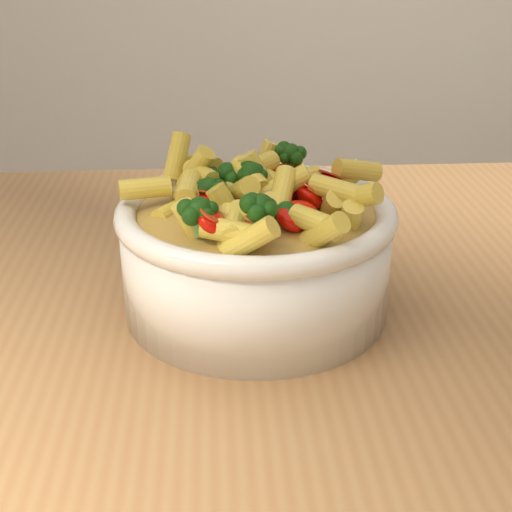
{
  "coord_description": "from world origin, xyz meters",
  "views": [
    {
      "loc": [
        0.04,
        -0.48,
        1.19
      ],
      "look_at": [
        0.07,
        0.03,
        0.95
      ],
      "focal_mm": 50.0,
      "sensor_mm": 36.0,
      "label": 1
    }
  ],
  "objects": [
    {
      "name": "table",
      "position": [
        0.0,
        0.0,
        0.8
      ],
      "size": [
        1.2,
        0.8,
        0.9
      ],
      "color": "#A27445",
      "rests_on": "ground"
    },
    {
      "name": "pasta_salad",
      "position": [
        0.07,
        0.03,
        1.01
      ],
      "size": [
        0.17,
        0.17,
        0.04
      ],
      "color": "#F0D24C",
      "rests_on": "serving_bowl"
    },
    {
      "name": "serving_bowl",
      "position": [
        0.07,
        0.03,
        0.95
      ],
      "size": [
        0.22,
        0.22,
        0.09
      ],
      "color": "white",
      "rests_on": "table"
    }
  ]
}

